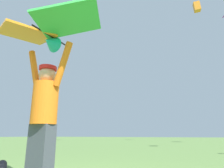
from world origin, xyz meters
name	(u,v)px	position (x,y,z in m)	size (l,w,h in m)	color
kite_flyer_person	(44,115)	(-0.09, 0.13, 0.94)	(0.81, 0.35, 1.92)	#424751
held_stunt_kite	(47,31)	(-0.09, 0.05, 2.13)	(1.84, 0.99, 0.41)	black
distant_kite_orange_overhead_distant	(197,7)	(2.58, 19.94, 14.91)	(0.86, 0.80, 1.14)	orange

